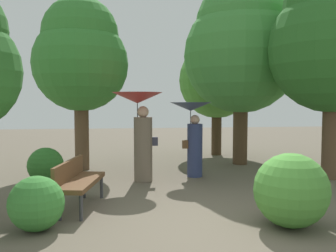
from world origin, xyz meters
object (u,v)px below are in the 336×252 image
tree_mid_left (81,55)px  person_left (140,121)px  tree_near_right (241,46)px  tree_far_back (334,37)px  person_right (193,126)px  park_bench (78,179)px  tree_mid_right (217,74)px

tree_mid_left → person_left: bearing=-47.5°
tree_near_right → tree_far_back: tree_near_right is taller
tree_mid_left → tree_far_back: size_ratio=0.90×
person_left → tree_far_back: (4.55, -0.28, 1.94)m
person_right → tree_mid_left: 3.58m
person_right → park_bench: person_right is taller
tree_mid_left → tree_far_back: (6.04, -1.91, 0.27)m
person_left → park_bench: 2.51m
park_bench → person_right: bearing=-35.9°
person_right → tree_mid_left: size_ratio=0.40×
person_left → tree_mid_right: size_ratio=0.48×
person_right → park_bench: size_ratio=1.17×
person_left → tree_near_right: 4.17m
tree_near_right → person_left: bearing=-147.1°
person_left → person_right: bearing=-79.5°
park_bench → tree_mid_right: 7.49m
person_right → tree_mid_right: size_ratio=0.43×
tree_near_right → tree_far_back: bearing=-56.5°
person_left → tree_far_back: tree_far_back is taller
person_right → tree_far_back: bearing=-105.5°
tree_mid_right → tree_far_back: bearing=-67.6°
tree_near_right → tree_mid_left: size_ratio=1.16×
tree_far_back → tree_mid_right: bearing=112.4°
person_left → person_right: size_ratio=1.12×
tree_mid_right → person_right: bearing=-113.7°
person_right → tree_mid_right: tree_mid_right is taller
person_right → tree_far_back: tree_far_back is taller
park_bench → tree_far_back: (5.74, 1.73, 2.85)m
person_right → park_bench: 3.51m
person_left → tree_mid_right: (2.84, 3.86, 1.39)m
person_left → tree_mid_left: (-1.49, 1.63, 1.67)m
park_bench → tree_near_right: bearing=-36.2°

